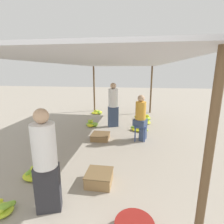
# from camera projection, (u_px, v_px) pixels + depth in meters

# --- Properties ---
(canopy_post_front_right) EXTENTS (0.08, 0.08, 2.23)m
(canopy_post_front_right) POSITION_uv_depth(u_px,v_px,m) (206.00, 174.00, 1.59)
(canopy_post_front_right) COLOR brown
(canopy_post_front_right) RESTS_ON ground
(canopy_post_back_left) EXTENTS (0.08, 0.08, 2.23)m
(canopy_post_back_left) POSITION_uv_depth(u_px,v_px,m) (94.00, 89.00, 8.75)
(canopy_post_back_left) COLOR brown
(canopy_post_back_left) RESTS_ON ground
(canopy_post_back_right) EXTENTS (0.08, 0.08, 2.23)m
(canopy_post_back_right) POSITION_uv_depth(u_px,v_px,m) (151.00, 90.00, 8.36)
(canopy_post_back_right) COLOR brown
(canopy_post_back_right) RESTS_ON ground
(canopy_tarp) EXTENTS (3.20, 7.43, 0.04)m
(canopy_tarp) POSITION_uv_depth(u_px,v_px,m) (111.00, 63.00, 4.91)
(canopy_tarp) COLOR #B2B2B7
(canopy_tarp) RESTS_ON canopy_post_front_left
(vendor_foreground) EXTENTS (0.41, 0.41, 1.55)m
(vendor_foreground) POSITION_uv_depth(u_px,v_px,m) (45.00, 161.00, 2.44)
(vendor_foreground) COLOR #2D2D33
(vendor_foreground) RESTS_ON ground
(stool) EXTENTS (0.34, 0.34, 0.46)m
(stool) POSITION_uv_depth(u_px,v_px,m) (140.00, 128.00, 5.15)
(stool) COLOR #384C84
(stool) RESTS_ON ground
(vendor_seated) EXTENTS (0.44, 0.44, 1.36)m
(vendor_seated) POSITION_uv_depth(u_px,v_px,m) (141.00, 117.00, 5.07)
(vendor_seated) COLOR #384766
(vendor_seated) RESTS_ON ground
(banana_pile_left_1) EXTENTS (0.50, 0.43, 0.22)m
(banana_pile_left_1) POSITION_uv_depth(u_px,v_px,m) (36.00, 173.00, 3.40)
(banana_pile_left_1) COLOR #9BC230
(banana_pile_left_1) RESTS_ON ground
(banana_pile_left_2) EXTENTS (0.51, 0.53, 0.20)m
(banana_pile_left_2) POSITION_uv_depth(u_px,v_px,m) (92.00, 124.00, 6.59)
(banana_pile_left_2) COLOR #9CC330
(banana_pile_left_2) RESTS_ON ground
(banana_pile_left_3) EXTENTS (0.55, 0.44, 0.19)m
(banana_pile_left_3) POSITION_uv_depth(u_px,v_px,m) (98.00, 112.00, 8.36)
(banana_pile_left_3) COLOR #81B835
(banana_pile_left_3) RESTS_ON ground
(banana_pile_right_0) EXTENTS (0.64, 0.47, 0.23)m
(banana_pile_right_0) POSITION_uv_depth(u_px,v_px,m) (139.00, 129.00, 6.04)
(banana_pile_right_0) COLOR #BBCF2B
(banana_pile_right_0) RESTS_ON ground
(banana_pile_right_1) EXTENTS (0.57, 0.55, 0.27)m
(banana_pile_right_1) POSITION_uv_depth(u_px,v_px,m) (144.00, 121.00, 6.87)
(banana_pile_right_1) COLOR yellow
(banana_pile_right_1) RESTS_ON ground
(banana_pile_right_2) EXTENTS (0.69, 0.64, 0.28)m
(banana_pile_right_2) POSITION_uv_depth(u_px,v_px,m) (143.00, 116.00, 7.57)
(banana_pile_right_2) COLOR #CDD627
(banana_pile_right_2) RESTS_ON ground
(crate_near) EXTENTS (0.48, 0.48, 0.23)m
(crate_near) POSITION_uv_depth(u_px,v_px,m) (99.00, 178.00, 3.20)
(crate_near) COLOR #9E7A4C
(crate_near) RESTS_ON ground
(crate_mid) EXTENTS (0.53, 0.53, 0.18)m
(crate_mid) POSITION_uv_depth(u_px,v_px,m) (100.00, 136.00, 5.27)
(crate_mid) COLOR olive
(crate_mid) RESTS_ON ground
(shopper_walking_mid) EXTENTS (0.45, 0.45, 1.61)m
(shopper_walking_mid) POSITION_uv_depth(u_px,v_px,m) (113.00, 104.00, 6.32)
(shopper_walking_mid) COLOR #384766
(shopper_walking_mid) RESTS_ON ground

